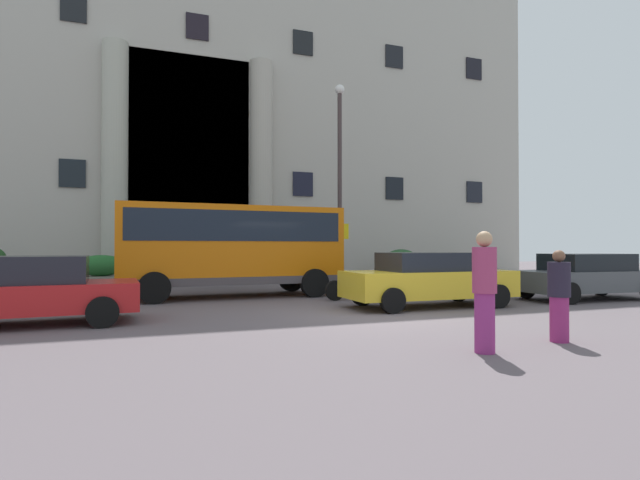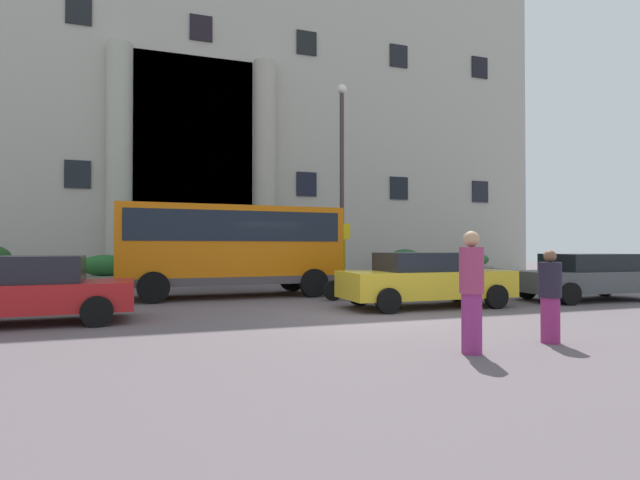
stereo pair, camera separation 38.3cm
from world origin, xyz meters
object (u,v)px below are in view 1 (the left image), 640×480
Objects in this scene: orange_minibus at (232,243)px; parked_compact_extra at (429,279)px; bus_stop_sign at (343,248)px; hedge_planter_far_east at (263,267)px; motorcycle_near_kerb at (478,281)px; pedestrian_man_red_shirt at (485,291)px; motorcycle_far_end at (355,284)px; pedestrian_woman_with_bag at (559,296)px; parked_estate_mid at (24,290)px; hedge_planter_west at (468,266)px; parked_coupe_end at (586,276)px; lamppost_plaza_centre at (340,169)px; hedge_planter_far_west at (101,272)px; hedge_planter_entrance_left at (401,265)px.

orange_minibus is 6.35m from parked_compact_extra.
bus_stop_sign is 4.22m from hedge_planter_far_east.
motorcycle_near_kerb is 1.14× the size of pedestrian_man_red_shirt.
motorcycle_far_end is at bearing -34.26° from orange_minibus.
orange_minibus is at bearing 136.08° from pedestrian_woman_with_bag.
parked_estate_mid is (-4.97, -4.29, -0.98)m from orange_minibus.
bus_stop_sign reaches higher than parked_estate_mid.
hedge_planter_west is at bearing 19.92° from orange_minibus.
orange_minibus reaches higher than parked_coupe_end.
parked_compact_extra is 2.48× the size of pedestrian_man_red_shirt.
parked_compact_extra is 5.70m from pedestrian_man_red_shirt.
orange_minibus is at bearing 135.60° from parked_compact_extra.
parked_estate_mid is at bearing -143.52° from lamppost_plaza_centre.
orange_minibus is at bearing -157.66° from bus_stop_sign.
parked_estate_mid is at bearing -127.19° from hedge_planter_far_east.
bus_stop_sign is 1.25× the size of hedge_planter_west.
orange_minibus reaches higher than pedestrian_woman_with_bag.
orange_minibus is at bearing 158.94° from parked_coupe_end.
pedestrian_woman_with_bag is at bearing -32.58° from parked_estate_mid.
parked_estate_mid is 14.88m from parked_coupe_end.
hedge_planter_far_west is 16.06m from pedestrian_man_red_shirt.
hedge_planter_west is 1.00× the size of hedge_planter_far_west.
motorcycle_near_kerb is (3.25, 2.11, -0.28)m from parked_compact_extra.
motorcycle_far_end is (7.51, -7.30, -0.15)m from hedge_planter_far_west.
parked_compact_extra is (8.59, -9.61, 0.13)m from hedge_planter_far_west.
pedestrian_woman_with_bag reaches higher than parked_coupe_end.
hedge_planter_west is 0.24× the size of lamppost_plaza_centre.
pedestrian_woman_with_bag is (-3.89, -7.03, 0.31)m from motorcycle_near_kerb.
pedestrian_man_red_shirt is at bearing -143.45° from parked_coupe_end.
parked_estate_mid reaches higher than hedge_planter_far_west.
lamppost_plaza_centre is at bearing 33.85° from parked_estate_mid.
parked_coupe_end is (5.45, -0.13, -0.03)m from parked_compact_extra.
parked_compact_extra is (4.45, -4.43, -0.96)m from orange_minibus.
pedestrian_man_red_shirt is (-7.82, -5.05, 0.22)m from parked_coupe_end.
motorcycle_near_kerb is (11.84, -7.50, -0.15)m from hedge_planter_far_west.
lamppost_plaza_centre is (2.96, 12.72, 3.88)m from pedestrian_man_red_shirt.
lamppost_plaza_centre is (1.67, 5.23, 4.35)m from motorcycle_far_end.
parked_compact_extra is at bearing -94.47° from lamppost_plaza_centre.
orange_minibus is at bearing -158.07° from hedge_planter_west.
motorcycle_far_end is (3.37, -2.12, -1.24)m from orange_minibus.
bus_stop_sign is 0.57× the size of parked_estate_mid.
motorcycle_near_kerb is at bearing 6.21° from parked_estate_mid.
orange_minibus is 10.66m from hedge_planter_entrance_left.
parked_compact_extra is at bearing -3.48° from parked_estate_mid.
parked_estate_mid is (-9.66, -6.22, -0.83)m from bus_stop_sign.
bus_stop_sign is 4.40m from motorcycle_far_end.
lamppost_plaza_centre is at bearing 29.65° from orange_minibus.
lamppost_plaza_centre reaches higher than parked_estate_mid.
bus_stop_sign is at bearing -143.11° from hedge_planter_entrance_left.
parked_compact_extra reaches higher than motorcycle_near_kerb.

